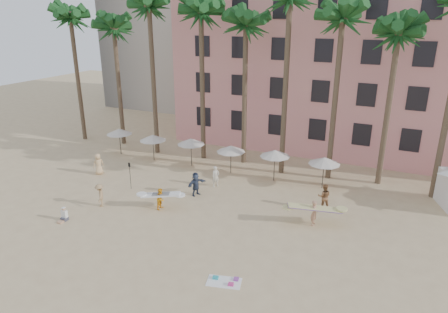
% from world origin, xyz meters
% --- Properties ---
extents(ground, '(120.00, 120.00, 0.00)m').
position_xyz_m(ground, '(0.00, 0.00, 0.00)').
color(ground, '#D1B789').
rests_on(ground, ground).
extents(pink_hotel, '(35.00, 14.00, 16.00)m').
position_xyz_m(pink_hotel, '(7.00, 26.00, 8.00)').
color(pink_hotel, pink).
rests_on(pink_hotel, ground).
extents(palm_row, '(44.40, 5.40, 16.30)m').
position_xyz_m(palm_row, '(0.51, 15.00, 12.97)').
color(palm_row, brown).
rests_on(palm_row, ground).
extents(umbrella_row, '(22.50, 2.70, 2.73)m').
position_xyz_m(umbrella_row, '(-3.00, 12.50, 2.33)').
color(umbrella_row, '#332B23').
rests_on(umbrella_row, ground).
extents(beach_towel, '(1.99, 1.40, 0.14)m').
position_xyz_m(beach_towel, '(4.86, -1.55, 0.03)').
color(beach_towel, white).
rests_on(beach_towel, ground).
extents(carrier_yellow, '(3.53, 1.96, 1.76)m').
position_xyz_m(carrier_yellow, '(7.71, 6.39, 1.00)').
color(carrier_yellow, tan).
rests_on(carrier_yellow, ground).
extents(carrier_white, '(2.84, 1.72, 1.57)m').
position_xyz_m(carrier_white, '(-2.78, 4.14, 0.86)').
color(carrier_white, '#FDAA1A').
rests_on(carrier_white, ground).
extents(beachgoers, '(20.23, 7.72, 1.91)m').
position_xyz_m(beachgoers, '(-2.34, 6.82, 0.92)').
color(beachgoers, '#DDB37D').
rests_on(beachgoers, ground).
extents(paddle, '(0.18, 0.04, 2.23)m').
position_xyz_m(paddle, '(-6.92, 6.07, 1.41)').
color(paddle, black).
rests_on(paddle, ground).
extents(seated_man, '(0.42, 0.73, 0.95)m').
position_xyz_m(seated_man, '(-7.81, -0.12, 0.33)').
color(seated_man, '#3F3F4C').
rests_on(seated_man, ground).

